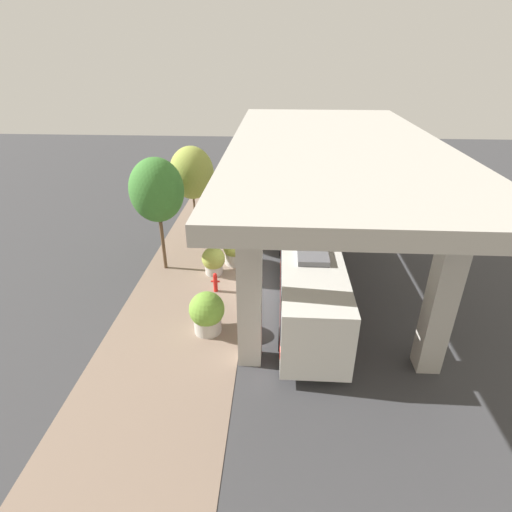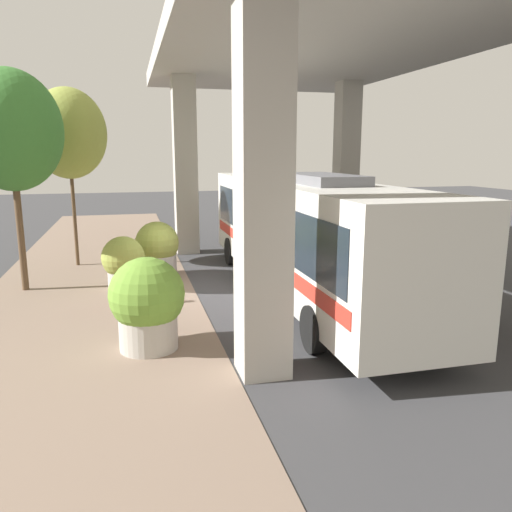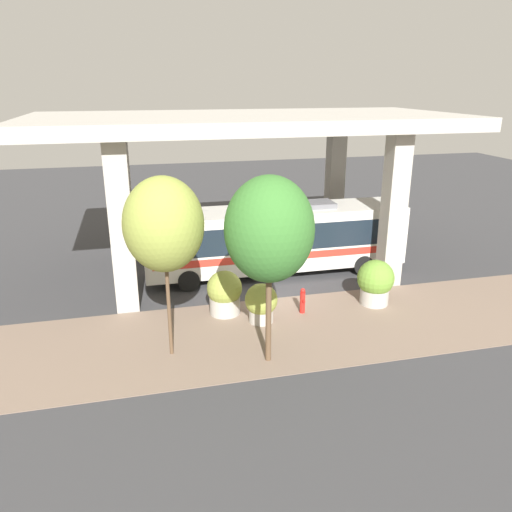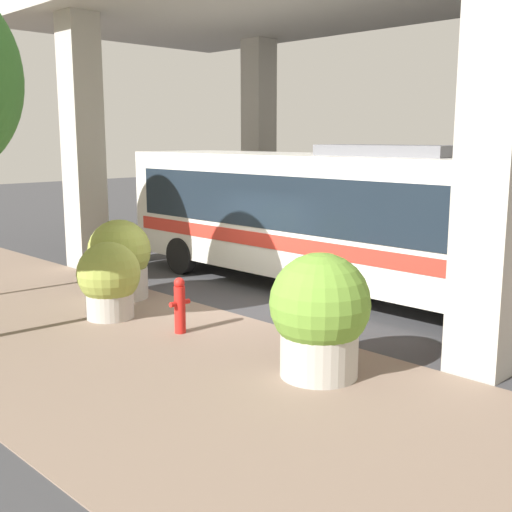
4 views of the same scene
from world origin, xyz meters
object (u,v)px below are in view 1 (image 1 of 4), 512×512
Objects in this scene: street_tree_far at (192,173)px; planter_front at (207,313)px; street_tree_near at (157,190)px; planter_middle at (214,261)px; planter_back at (235,249)px; fire_hydrant at (215,282)px; bus at (308,263)px.

planter_front is at bearing -76.06° from street_tree_far.
planter_middle is at bearing -9.54° from street_tree_near.
planter_back is (0.58, 6.41, -0.09)m from planter_front.
fire_hydrant is 3.22m from planter_back.
street_tree_far is (-2.77, 2.41, 3.80)m from planter_back.
fire_hydrant is at bearing -103.10° from planter_back.
fire_hydrant is at bearing -35.61° from street_tree_near.
bus is 5.54m from planter_middle.
fire_hydrant is 0.56× the size of planter_front.
street_tree_far reaches higher than planter_front.
fire_hydrant is 5.74m from street_tree_near.
planter_front is 0.31× the size of street_tree_far.
street_tree_far is (-6.72, 5.70, 2.80)m from bus.
planter_back is 5.28m from street_tree_far.
street_tree_near is at bearing 121.16° from planter_front.
bus is at bearing -21.87° from planter_middle.
planter_middle reaches higher than fire_hydrant.
street_tree_far is (-1.67, 3.67, 3.90)m from planter_middle.
street_tree_far is at bearing 69.13° from street_tree_near.
street_tree_far reaches higher than planter_back.
street_tree_far is at bearing 114.52° from planter_middle.
planter_middle is (-0.37, 1.85, 0.26)m from fire_hydrant.
fire_hydrant is 0.59× the size of planter_back.
planter_back is 0.29× the size of street_tree_far.
bus is 9.24m from street_tree_far.
street_tree_far is at bearing 138.98° from planter_back.
fire_hydrant is at bearing 92.51° from planter_front.
fire_hydrant is 7.21m from street_tree_far.
planter_back is 5.53m from street_tree_near.
planter_back reaches higher than planter_middle.
planter_back is 0.29× the size of street_tree_near.
fire_hydrant is 0.17× the size of street_tree_near.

